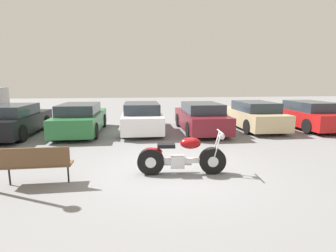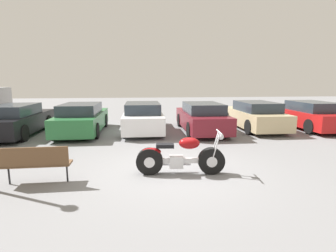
{
  "view_description": "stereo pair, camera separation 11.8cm",
  "coord_description": "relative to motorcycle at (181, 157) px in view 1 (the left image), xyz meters",
  "views": [
    {
      "loc": [
        -0.97,
        -6.53,
        2.32
      ],
      "look_at": [
        0.04,
        1.89,
        0.85
      ],
      "focal_mm": 28.0,
      "sensor_mm": 36.0,
      "label": 1
    },
    {
      "loc": [
        -0.86,
        -6.54,
        2.32
      ],
      "look_at": [
        0.04,
        1.89,
        0.85
      ],
      "focal_mm": 28.0,
      "sensor_mm": 36.0,
      "label": 2
    }
  ],
  "objects": [
    {
      "name": "ground_plane",
      "position": [
        -0.1,
        0.3,
        -0.43
      ],
      "size": [
        60.0,
        60.0,
        0.0
      ],
      "primitive_type": "plane",
      "color": "slate"
    },
    {
      "name": "motorcycle",
      "position": [
        0.0,
        0.0,
        0.0
      ],
      "size": [
        2.22,
        0.64,
        1.09
      ],
      "color": "black",
      "rests_on": "ground_plane"
    },
    {
      "name": "parked_car_black",
      "position": [
        -6.27,
        5.48,
        0.21
      ],
      "size": [
        1.8,
        4.44,
        1.33
      ],
      "color": "black",
      "rests_on": "ground_plane"
    },
    {
      "name": "parked_car_green",
      "position": [
        -3.56,
        5.67,
        0.21
      ],
      "size": [
        1.8,
        4.44,
        1.33
      ],
      "color": "#286B38",
      "rests_on": "ground_plane"
    },
    {
      "name": "parked_car_white",
      "position": [
        -0.86,
        5.84,
        0.21
      ],
      "size": [
        1.8,
        4.44,
        1.33
      ],
      "color": "white",
      "rests_on": "ground_plane"
    },
    {
      "name": "parked_car_maroon",
      "position": [
        1.84,
        5.46,
        0.21
      ],
      "size": [
        1.8,
        4.44,
        1.33
      ],
      "color": "maroon",
      "rests_on": "ground_plane"
    },
    {
      "name": "parked_car_champagne",
      "position": [
        4.55,
        5.87,
        0.21
      ],
      "size": [
        1.8,
        4.44,
        1.33
      ],
      "color": "#C6B284",
      "rests_on": "ground_plane"
    },
    {
      "name": "parked_car_red",
      "position": [
        7.25,
        5.7,
        0.21
      ],
      "size": [
        1.8,
        4.44,
        1.33
      ],
      "color": "red",
      "rests_on": "ground_plane"
    },
    {
      "name": "park_bench",
      "position": [
        -3.31,
        -0.34,
        0.11
      ],
      "size": [
        1.47,
        0.43,
        0.89
      ],
      "color": "brown",
      "rests_on": "ground_plane"
    }
  ]
}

